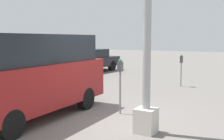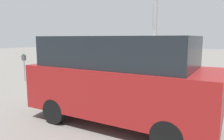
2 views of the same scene
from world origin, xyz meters
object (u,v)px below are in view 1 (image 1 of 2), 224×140
lamp_post (147,22)px  parking_meter_near (120,74)px  car_distant (89,60)px  parked_van (29,73)px  parking_meter_far (181,63)px

lamp_post → parking_meter_near: bearing=-131.5°
parking_meter_near → car_distant: (-7.63, -6.36, -0.35)m
lamp_post → car_distant: size_ratio=1.56×
parking_meter_near → parked_van: parked_van is taller
parked_van → car_distant: (-9.12, -4.43, -0.40)m
parking_meter_far → lamp_post: (6.36, 1.09, 1.42)m
parking_meter_near → parked_van: 2.44m
car_distant → lamp_post: bearing=-135.9°
lamp_post → parked_van: (0.38, -3.18, -1.27)m
parking_meter_near → car_distant: bearing=-148.0°
parking_meter_near → lamp_post: size_ratio=0.22×
parking_meter_near → parking_meter_far: size_ratio=1.10×
parking_meter_far → car_distant: car_distant is taller
parking_meter_far → lamp_post: 6.61m
parking_meter_near → car_distant: 9.94m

